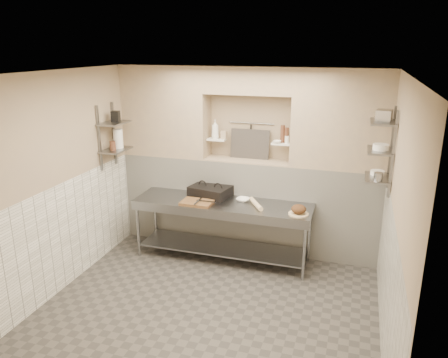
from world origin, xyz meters
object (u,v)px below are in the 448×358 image
at_px(bread_loaf, 299,209).
at_px(bottle_soap, 215,129).
at_px(prep_table, 222,219).
at_px(rolling_pin, 256,204).
at_px(bowl_alcove, 277,142).
at_px(panini_press, 210,191).
at_px(cutting_board, 197,203).
at_px(mixing_bowl, 243,200).
at_px(jug_left, 118,139).

bearing_deg(bread_loaf, bottle_soap, 153.49).
height_order(prep_table, bottle_soap, bottle_soap).
distance_m(prep_table, rolling_pin, 0.58).
distance_m(bread_loaf, bowl_alcove, 1.10).
bearing_deg(panini_press, cutting_board, -89.33).
relative_size(panini_press, bottle_soap, 2.24).
distance_m(mixing_bowl, bowl_alcove, 0.98).
distance_m(rolling_pin, bottle_soap, 1.35).
distance_m(panini_press, bread_loaf, 1.42).
bearing_deg(prep_table, rolling_pin, -0.30).
height_order(rolling_pin, bread_loaf, bread_loaf).
distance_m(mixing_bowl, bread_loaf, 0.89).
bearing_deg(jug_left, bottle_soap, 25.24).
bearing_deg(prep_table, jug_left, -178.19).
bearing_deg(bowl_alcove, bottle_soap, 177.62).
height_order(cutting_board, bowl_alcove, bowl_alcove).
distance_m(panini_press, cutting_board, 0.39).
relative_size(cutting_board, mixing_bowl, 2.34).
distance_m(cutting_board, jug_left, 1.53).
xyz_separation_m(mixing_bowl, bowl_alcove, (0.40, 0.39, 0.81)).
bearing_deg(rolling_pin, panini_press, 164.16).
height_order(cutting_board, mixing_bowl, mixing_bowl).
xyz_separation_m(prep_table, bottle_soap, (-0.29, 0.57, 1.22)).
distance_m(bowl_alcove, jug_left, 2.35).
xyz_separation_m(rolling_pin, bottle_soap, (-0.79, 0.57, 0.92)).
relative_size(prep_table, panini_press, 3.99).
bearing_deg(mixing_bowl, rolling_pin, -32.38).
relative_size(rolling_pin, bread_loaf, 2.19).
distance_m(mixing_bowl, jug_left, 2.06).
bearing_deg(panini_press, jug_left, -157.20).
height_order(bread_loaf, jug_left, jug_left).
relative_size(rolling_pin, jug_left, 1.57).
bearing_deg(bowl_alcove, prep_table, -141.82).
distance_m(prep_table, jug_left, 1.95).
xyz_separation_m(bowl_alcove, jug_left, (-2.28, -0.58, 0.02)).
height_order(bread_loaf, bowl_alcove, bowl_alcove).
height_order(panini_press, bottle_soap, bottle_soap).
height_order(cutting_board, jug_left, jug_left).
distance_m(cutting_board, bowl_alcove, 1.46).
xyz_separation_m(prep_table, bread_loaf, (1.12, -0.14, 0.33)).
bearing_deg(mixing_bowl, cutting_board, -153.05).
xyz_separation_m(mixing_bowl, bread_loaf, (0.85, -0.28, 0.05)).
bearing_deg(bottle_soap, panini_press, -83.92).
height_order(panini_press, bread_loaf, panini_press).
relative_size(prep_table, bread_loaf, 12.92).
relative_size(bottle_soap, bowl_alcove, 2.41).
bearing_deg(bottle_soap, bread_loaf, -26.51).
distance_m(cutting_board, bottle_soap, 1.19).
relative_size(panini_press, rolling_pin, 1.48).
bearing_deg(mixing_bowl, bowl_alcove, 44.08).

